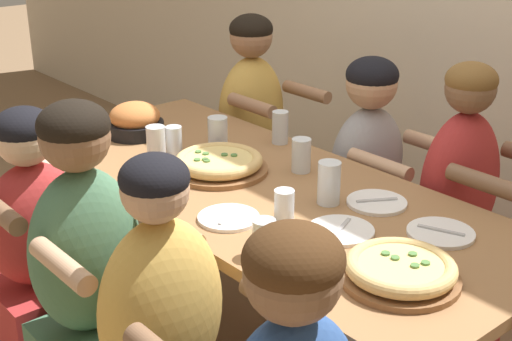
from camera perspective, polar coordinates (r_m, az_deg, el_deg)
dining_table at (r=2.54m, az=0.00°, el=-2.76°), size 2.07×0.85×0.75m
pizza_board_main at (r=1.94m, az=11.48°, el=-7.83°), size 0.32×0.32×0.06m
pizza_board_second at (r=2.60m, az=-3.00°, el=0.57°), size 0.36×0.36×0.06m
skillet_bowl at (r=3.02m, az=-9.64°, el=3.93°), size 0.35×0.24×0.14m
empty_plate_a at (r=2.18m, az=6.81°, el=-4.79°), size 0.20×0.20×0.02m
empty_plate_b at (r=2.38m, az=9.63°, el=-2.53°), size 0.20×0.20×0.02m
empty_plate_c at (r=2.22m, az=14.56°, el=-4.85°), size 0.20×0.20×0.02m
empty_plate_d at (r=2.24m, az=-2.21°, el=-3.80°), size 0.20×0.20×0.02m
drinking_glass_a at (r=1.89m, az=3.61°, el=-7.56°), size 0.08×0.08×0.12m
drinking_glass_b at (r=2.35m, az=5.85°, el=-1.17°), size 0.08×0.08×0.14m
drinking_glass_c at (r=2.72m, az=-7.99°, el=1.96°), size 0.07×0.07×0.14m
drinking_glass_d at (r=2.89m, az=1.94°, el=3.36°), size 0.07×0.07×0.13m
drinking_glass_e at (r=2.02m, az=0.65°, el=-5.57°), size 0.07×0.07×0.11m
drinking_glass_f at (r=2.83m, az=-3.07°, el=2.89°), size 0.08×0.08×0.13m
drinking_glass_g at (r=2.60m, az=3.64°, el=1.07°), size 0.07×0.07×0.13m
drinking_glass_h at (r=2.79m, az=-6.58°, el=2.43°), size 0.06×0.06×0.11m
drinking_glass_i at (r=2.22m, az=2.27°, el=-2.92°), size 0.06×0.06×0.10m
diner_far_left at (r=3.53m, az=-0.33°, el=2.32°), size 0.51×0.40×1.17m
diner_near_center at (r=2.32m, az=-13.15°, el=-9.50°), size 0.51×0.40×1.17m
diner_near_midleft at (r=2.64m, az=-16.87°, el=-7.19°), size 0.51×0.40×1.07m
diner_far_center at (r=3.05m, az=8.76°, el=-1.84°), size 0.51×0.40×1.10m
diner_far_midright at (r=2.81m, az=15.66°, el=-4.35°), size 0.51×0.40×1.16m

